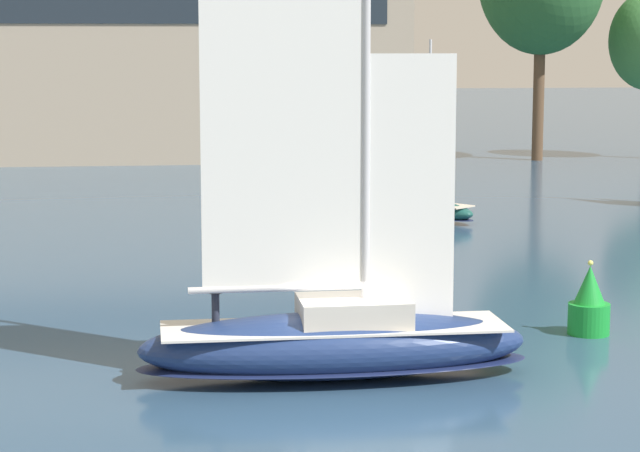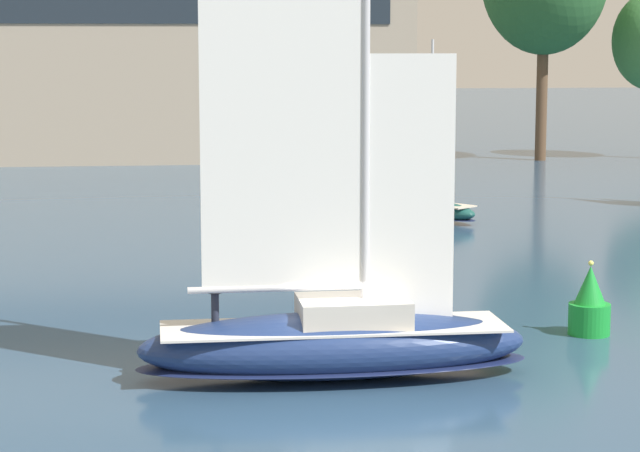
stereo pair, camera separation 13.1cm
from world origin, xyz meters
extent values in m
plane|color=#2D4C6B|center=(0.00, 0.00, 0.00)|extent=(400.00, 400.00, 0.00)
cube|color=tan|center=(-6.43, 63.01, 10.44)|extent=(39.31, 12.50, 20.87)
cylinder|color=brown|center=(22.58, 57.44, 5.07)|extent=(0.81, 0.81, 10.13)
ellipsoid|color=navy|center=(0.00, 0.00, 0.85)|extent=(10.03, 2.96, 1.70)
ellipsoid|color=#19234C|center=(0.00, 0.00, 0.38)|extent=(10.13, 2.99, 0.20)
cube|color=silver|center=(0.00, 0.00, 1.35)|extent=(8.83, 2.49, 0.06)
cube|color=beige|center=(0.50, 0.01, 1.73)|extent=(2.83, 2.00, 0.70)
cylinder|color=silver|center=(0.80, 0.01, 7.62)|extent=(0.20, 0.20, 12.48)
cylinder|color=silver|center=(-1.45, -0.02, 2.37)|extent=(4.50, 0.24, 0.17)
cube|color=white|center=(-1.27, -0.02, 7.49)|extent=(4.13, 0.10, 10.24)
cube|color=white|center=(2.00, 0.03, 4.81)|extent=(2.20, 0.06, 6.87)
cylinder|color=#232838|center=(-3.00, 0.29, 1.80)|extent=(0.20, 0.20, 0.85)
cylinder|color=#262628|center=(-3.00, 0.29, 2.55)|extent=(0.35, 0.35, 0.65)
sphere|color=tan|center=(-3.00, 0.29, 3.00)|extent=(0.24, 0.24, 0.24)
ellipsoid|color=#194C47|center=(7.94, 28.05, 0.53)|extent=(5.29, 5.92, 1.06)
ellipsoid|color=#19234C|center=(7.94, 28.05, 0.24)|extent=(5.34, 5.98, 0.13)
cube|color=beige|center=(7.94, 28.05, 0.85)|extent=(4.60, 5.17, 0.06)
cube|color=#333D4C|center=(8.14, 27.80, 1.10)|extent=(2.05, 2.12, 0.44)
cylinder|color=silver|center=(8.26, 27.66, 4.77)|extent=(0.12, 0.12, 7.78)
cylinder|color=silver|center=(7.37, 28.74, 1.50)|extent=(1.85, 2.24, 0.11)
cylinder|color=white|center=(7.37, 28.74, 1.58)|extent=(1.73, 2.06, 0.17)
cylinder|color=green|center=(8.08, 3.88, 0.46)|extent=(1.23, 1.23, 0.92)
cone|color=green|center=(8.08, 3.88, 1.49)|extent=(0.92, 0.92, 1.13)
sphere|color=#F2F266|center=(8.08, 3.88, 2.13)|extent=(0.16, 0.16, 0.16)
camera|label=1|loc=(-4.09, -30.77, 8.51)|focal=70.00mm
camera|label=2|loc=(-3.96, -30.78, 8.51)|focal=70.00mm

